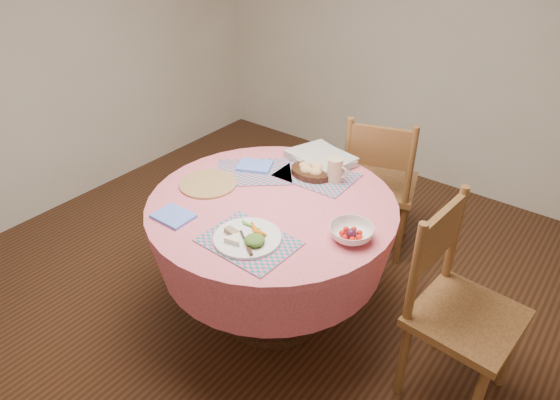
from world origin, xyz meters
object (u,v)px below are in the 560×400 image
(dinner_plate, at_px, (248,238))
(chair_back, at_px, (378,182))
(latte_mug, at_px, (335,170))
(chair_right, at_px, (457,304))
(bread_bowl, at_px, (311,171))
(fruit_bowl, at_px, (351,233))
(wicker_trivet, at_px, (208,184))
(dining_table, at_px, (272,234))

(dinner_plate, bearing_deg, chair_back, 88.63)
(chair_back, bearing_deg, latte_mug, 71.05)
(chair_right, xyz_separation_m, chair_back, (-0.79, 0.76, -0.01))
(dinner_plate, relative_size, bread_bowl, 1.30)
(dinner_plate, distance_m, fruit_bowl, 0.45)
(wicker_trivet, xyz_separation_m, fruit_bowl, (0.83, 0.05, 0.02))
(chair_right, relative_size, fruit_bowl, 3.82)
(latte_mug, bearing_deg, chair_back, 89.29)
(bread_bowl, bearing_deg, wicker_trivet, -133.18)
(chair_right, distance_m, chair_back, 1.09)
(chair_right, distance_m, wicker_trivet, 1.34)
(chair_right, bearing_deg, dinner_plate, 123.15)
(wicker_trivet, bearing_deg, dinner_plate, -27.11)
(chair_back, relative_size, wicker_trivet, 3.20)
(latte_mug, distance_m, fruit_bowl, 0.50)
(bread_bowl, xyz_separation_m, fruit_bowl, (0.46, -0.35, -0.00))
(latte_mug, height_order, fruit_bowl, latte_mug)
(dining_table, bearing_deg, chair_right, 8.01)
(latte_mug, bearing_deg, dining_table, -111.03)
(bread_bowl, bearing_deg, latte_mug, 13.10)
(dining_table, xyz_separation_m, latte_mug, (0.14, 0.36, 0.26))
(chair_right, distance_m, fruit_bowl, 0.56)
(dinner_plate, bearing_deg, wicker_trivet, 152.89)
(chair_back, distance_m, dinner_plate, 1.24)
(dining_table, height_order, dinner_plate, dinner_plate)
(chair_back, bearing_deg, chair_right, 117.79)
(chair_back, height_order, bread_bowl, chair_back)
(latte_mug, bearing_deg, wicker_trivet, -139.63)
(wicker_trivet, distance_m, bread_bowl, 0.55)
(dining_table, bearing_deg, fruit_bowl, -3.13)
(wicker_trivet, distance_m, dinner_plate, 0.54)
(chair_back, distance_m, bread_bowl, 0.64)
(wicker_trivet, bearing_deg, chair_back, 61.96)
(chair_right, height_order, wicker_trivet, chair_right)
(wicker_trivet, relative_size, dinner_plate, 1.00)
(fruit_bowl, bearing_deg, dinner_plate, -139.96)
(chair_right, height_order, bread_bowl, chair_right)
(dining_table, height_order, fruit_bowl, fruit_bowl)
(dining_table, distance_m, dinner_plate, 0.40)
(dinner_plate, height_order, fruit_bowl, fruit_bowl)
(dining_table, distance_m, chair_back, 0.90)
(chair_right, xyz_separation_m, bread_bowl, (-0.92, 0.20, 0.28))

